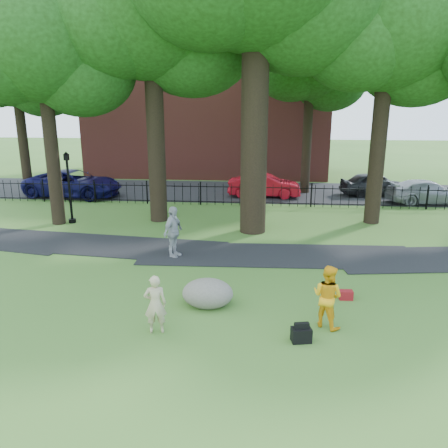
# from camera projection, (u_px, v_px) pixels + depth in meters

# --- Properties ---
(ground) EXTENTS (120.00, 120.00, 0.00)m
(ground) POSITION_uv_depth(u_px,v_px,m) (245.00, 300.00, 12.30)
(ground) COLOR #386322
(ground) RESTS_ON ground
(footpath) EXTENTS (36.07, 3.85, 0.03)m
(footpath) POSITION_uv_depth(u_px,v_px,m) (277.00, 256.00, 15.96)
(footpath) COLOR black
(footpath) RESTS_ON ground
(street) EXTENTS (80.00, 7.00, 0.02)m
(street) POSITION_uv_depth(u_px,v_px,m) (257.00, 192.00, 27.67)
(street) COLOR black
(street) RESTS_ON ground
(iron_fence) EXTENTS (44.00, 0.04, 1.20)m
(iron_fence) POSITION_uv_depth(u_px,v_px,m) (255.00, 195.00, 23.67)
(iron_fence) COLOR black
(iron_fence) RESTS_ON ground
(brick_building) EXTENTS (18.00, 8.00, 12.00)m
(brick_building) POSITION_uv_depth(u_px,v_px,m) (209.00, 96.00, 34.12)
(brick_building) COLOR brown
(brick_building) RESTS_ON ground
(tree_row) EXTENTS (26.82, 7.96, 12.42)m
(tree_row) POSITION_uv_depth(u_px,v_px,m) (269.00, 35.00, 18.17)
(tree_row) COLOR black
(tree_row) RESTS_ON ground
(woman) EXTENTS (0.60, 0.46, 1.47)m
(woman) POSITION_uv_depth(u_px,v_px,m) (155.00, 304.00, 10.40)
(woman) COLOR tan
(woman) RESTS_ON ground
(man) EXTENTS (0.98, 0.95, 1.60)m
(man) POSITION_uv_depth(u_px,v_px,m) (327.00, 296.00, 10.69)
(man) COLOR #FFAF15
(man) RESTS_ON ground
(pedestrian) EXTENTS (0.81, 1.19, 1.87)m
(pedestrian) POSITION_uv_depth(u_px,v_px,m) (173.00, 232.00, 15.59)
(pedestrian) COLOR #A5A6AA
(pedestrian) RESTS_ON ground
(boulder) EXTENTS (1.66, 1.45, 0.82)m
(boulder) POSITION_uv_depth(u_px,v_px,m) (208.00, 291.00, 11.91)
(boulder) COLOR slate
(boulder) RESTS_ON ground
(lamppost) EXTENTS (0.33, 0.33, 3.31)m
(lamppost) POSITION_uv_depth(u_px,v_px,m) (69.00, 189.00, 19.99)
(lamppost) COLOR black
(lamppost) RESTS_ON ground
(backpack) EXTENTS (0.50, 0.37, 0.34)m
(backpack) POSITION_uv_depth(u_px,v_px,m) (301.00, 335.00, 10.13)
(backpack) COLOR black
(backpack) RESTS_ON ground
(red_bag) EXTENTS (0.39, 0.25, 0.26)m
(red_bag) POSITION_uv_depth(u_px,v_px,m) (346.00, 295.00, 12.35)
(red_bag) COLOR maroon
(red_bag) RESTS_ON ground
(red_sedan) EXTENTS (4.27, 1.55, 1.40)m
(red_sedan) POSITION_uv_depth(u_px,v_px,m) (264.00, 185.00, 25.95)
(red_sedan) COLOR #B30D1B
(red_sedan) RESTS_ON ground
(navy_van) EXTENTS (5.96, 3.24, 1.59)m
(navy_van) POSITION_uv_depth(u_px,v_px,m) (73.00, 183.00, 26.05)
(navy_van) COLOR #0F0D45
(navy_van) RESTS_ON ground
(grey_car) EXTENTS (4.33, 2.30, 1.40)m
(grey_car) POSITION_uv_depth(u_px,v_px,m) (375.00, 184.00, 26.37)
(grey_car) COLOR black
(grey_car) RESTS_ON ground
(silver_car) EXTENTS (4.66, 2.40, 1.29)m
(silver_car) POSITION_uv_depth(u_px,v_px,m) (427.00, 192.00, 24.25)
(silver_car) COLOR #989AA0
(silver_car) RESTS_ON ground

